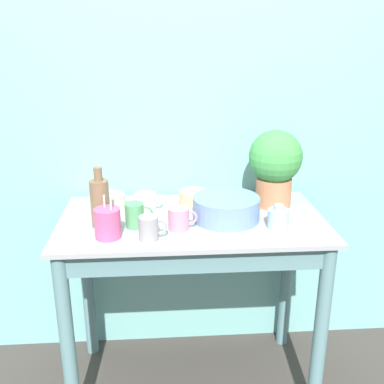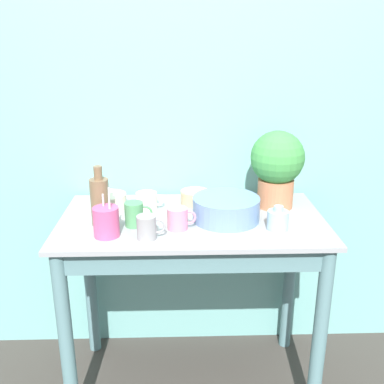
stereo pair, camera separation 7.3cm
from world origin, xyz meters
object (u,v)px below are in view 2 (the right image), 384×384
object	(u,v)px
mug_pink	(178,218)
bowl_small_tan	(195,197)
bowl_wash_large	(226,209)
bottle_short	(278,219)
mug_grey	(147,227)
bottle_tall	(100,201)
potted_plant	(277,165)
utensil_cup	(106,222)
mug_green	(135,214)
mug_cream	(147,201)
bowl_small_cream	(110,201)

from	to	relation	value
mug_pink	bowl_small_tan	bearing A→B (deg)	74.43
bowl_wash_large	bottle_short	size ratio (longest dim) A/B	2.87
bowl_wash_large	mug_grey	xyz separation A→B (m)	(-0.33, -0.18, -0.00)
bottle_tall	mug_pink	xyz separation A→B (m)	(0.32, -0.06, -0.06)
bowl_small_tan	mug_grey	bearing A→B (deg)	-117.83
potted_plant	utensil_cup	size ratio (longest dim) A/B	1.74
bottle_tall	mug_green	size ratio (longest dim) A/B	2.18
potted_plant	bottle_tall	size ratio (longest dim) A/B	1.40
bowl_wash_large	mug_grey	distance (m)	0.37
mug_pink	utensil_cup	world-z (taller)	utensil_cup
bottle_tall	utensil_cup	size ratio (longest dim) A/B	1.24
mug_cream	bowl_small_cream	size ratio (longest dim) A/B	0.84
mug_green	utensil_cup	xyz separation A→B (m)	(-0.10, -0.10, 0.01)
mug_cream	mug_green	world-z (taller)	mug_green
mug_cream	bowl_small_cream	distance (m)	0.17
bottle_tall	mug_pink	distance (m)	0.33
bowl_wash_large	bowl_small_cream	size ratio (longest dim) A/B	1.88
mug_pink	mug_green	bearing A→B (deg)	168.19
bottle_tall	mug_cream	size ratio (longest dim) A/B	1.98
bowl_small_cream	mug_green	bearing A→B (deg)	-56.91
mug_cream	bottle_short	bearing A→B (deg)	-23.84
potted_plant	mug_pink	size ratio (longest dim) A/B	2.96
mug_grey	mug_green	bearing A→B (deg)	114.98
mug_green	bowl_wash_large	bearing A→B (deg)	7.94
mug_grey	mug_pink	bearing A→B (deg)	37.06
mug_green	bowl_small_cream	world-z (taller)	mug_green
bowl_small_tan	utensil_cup	size ratio (longest dim) A/B	0.67
bowl_wash_large	mug_cream	size ratio (longest dim) A/B	2.24
mug_grey	bowl_small_cream	bearing A→B (deg)	120.12
bowl_small_tan	utensil_cup	bearing A→B (deg)	-136.10
mug_pink	mug_cream	distance (m)	0.27
bowl_small_cream	mug_pink	bearing A→B (deg)	-37.78
bowl_wash_large	mug_grey	world-z (taller)	bowl_wash_large
bowl_small_tan	bottle_tall	bearing A→B (deg)	-150.29
mug_pink	bottle_short	bearing A→B (deg)	-2.11
mug_grey	bowl_small_tan	size ratio (longest dim) A/B	0.83
bowl_wash_large	mug_cream	world-z (taller)	bowl_wash_large
potted_plant	bowl_small_cream	xyz separation A→B (m)	(-0.76, -0.00, -0.17)
potted_plant	mug_cream	world-z (taller)	potted_plant
mug_pink	bowl_small_tan	distance (m)	0.30
bottle_short	mug_pink	xyz separation A→B (m)	(-0.41, 0.02, 0.00)
bottle_short	utensil_cup	world-z (taller)	utensil_cup
mug_pink	bowl_small_cream	size ratio (longest dim) A/B	0.78
bottle_short	mug_cream	bearing A→B (deg)	156.16
mug_green	bowl_small_cream	size ratio (longest dim) A/B	0.76
mug_pink	mug_grey	bearing A→B (deg)	-142.94
bowl_small_cream	utensil_cup	size ratio (longest dim) A/B	0.75
bottle_short	mug_cream	size ratio (longest dim) A/B	0.78
bottle_short	bowl_small_tan	distance (m)	0.45
mug_green	bowl_small_tan	distance (m)	0.36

